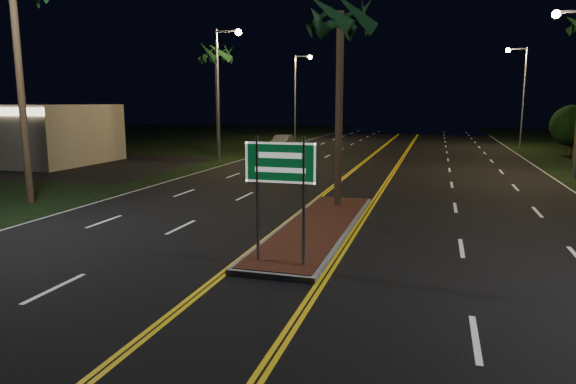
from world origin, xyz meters
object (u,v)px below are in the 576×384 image
at_px(median_island, 318,227).
at_px(car_far, 282,141).
at_px(streetlight_left_far, 299,88).
at_px(highway_sign, 280,175).
at_px(car_near, 276,150).
at_px(streetlight_left_mid, 223,80).
at_px(streetlight_right_mid, 576,74).
at_px(shrub_far, 572,126).
at_px(streetlight_right_far, 520,85).
at_px(palm_median, 341,17).
at_px(palm_left_far, 217,54).

distance_m(median_island, car_far, 28.99).
distance_m(median_island, streetlight_left_far, 38.89).
height_order(highway_sign, car_near, highway_sign).
relative_size(streetlight_left_mid, streetlight_left_far, 1.00).
bearing_deg(streetlight_right_mid, streetlight_left_far, 133.97).
relative_size(shrub_far, car_far, 0.87).
relative_size(streetlight_right_mid, car_near, 2.06).
bearing_deg(car_far, shrub_far, 3.21).
distance_m(median_island, streetlight_right_far, 37.00).
bearing_deg(car_far, palm_median, -69.08).
height_order(palm_left_far, car_near, palm_left_far).
xyz_separation_m(streetlight_right_mid, shrub_far, (3.19, 14.00, -3.32)).
height_order(streetlight_left_mid, streetlight_left_far, same).
height_order(median_island, palm_median, palm_median).
relative_size(streetlight_right_far, car_far, 1.99).
relative_size(streetlight_right_mid, palm_left_far, 1.02).
bearing_deg(streetlight_left_far, streetlight_right_far, -5.38).
xyz_separation_m(highway_sign, streetlight_left_far, (-10.61, 41.20, 3.25)).
height_order(median_island, streetlight_left_far, streetlight_left_far).
bearing_deg(shrub_far, streetlight_right_far, 117.98).
bearing_deg(streetlight_right_mid, palm_median, -132.70).
xyz_separation_m(shrub_far, car_near, (-21.33, -9.85, -1.61)).
bearing_deg(highway_sign, car_far, 106.74).
bearing_deg(streetlight_right_mid, median_island, -125.28).
relative_size(highway_sign, streetlight_left_far, 0.36).
xyz_separation_m(streetlight_left_far, car_near, (3.09, -17.85, -4.93)).
xyz_separation_m(streetlight_right_far, car_far, (-20.11, -7.62, -4.90)).
relative_size(median_island, shrub_far, 2.59).
distance_m(streetlight_right_mid, streetlight_right_far, 20.00).
bearing_deg(median_island, shrub_far, 64.55).
xyz_separation_m(palm_left_far, car_near, (5.27, -1.85, -7.02)).
bearing_deg(streetlight_right_far, palm_left_far, -149.12).
bearing_deg(median_island, car_near, 111.45).
height_order(streetlight_right_mid, streetlight_right_far, same).
distance_m(highway_sign, streetlight_left_far, 42.67).
xyz_separation_m(highway_sign, streetlight_left_mid, (-10.61, 21.20, 3.25)).
relative_size(palm_left_far, car_near, 2.01).
xyz_separation_m(highway_sign, streetlight_right_far, (10.61, 39.20, 3.25)).
xyz_separation_m(streetlight_right_far, palm_left_far, (-23.41, -14.00, 2.09)).
xyz_separation_m(streetlight_right_far, palm_median, (-10.61, -31.50, 1.62)).
relative_size(highway_sign, car_far, 0.71).
height_order(highway_sign, car_far, highway_sign).
relative_size(streetlight_right_mid, palm_median, 1.08).
bearing_deg(car_near, median_island, -63.65).
bearing_deg(streetlight_right_mid, car_near, 167.10).
height_order(streetlight_left_mid, car_far, streetlight_left_mid).
distance_m(streetlight_right_mid, palm_left_far, 24.26).
xyz_separation_m(streetlight_left_mid, streetlight_right_mid, (21.23, -2.00, 0.00)).
bearing_deg(median_island, streetlight_left_mid, 121.98).
bearing_deg(shrub_far, palm_left_far, -163.26).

